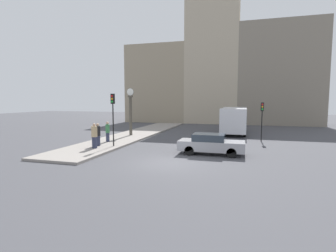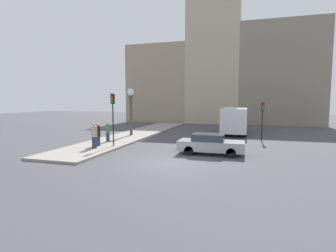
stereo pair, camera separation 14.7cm
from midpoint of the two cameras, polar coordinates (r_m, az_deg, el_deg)
name	(u,v)px [view 2 (the right image)]	position (r m, az deg, el deg)	size (l,w,h in m)	color
ground_plane	(168,163)	(15.40, 0.31, -8.04)	(120.00, 120.00, 0.00)	#47474C
sidewalk_corner	(137,134)	(27.86, -6.60, -1.75)	(3.91, 26.03, 0.16)	gray
building_row	(222,73)	(42.70, 11.72, 11.21)	(29.95, 5.00, 19.30)	gray
sedan_car	(210,144)	(17.89, 9.46, -3.88)	(4.38, 1.70, 1.39)	#9E9EA3
bus_distant	(235,119)	(29.56, 14.48, 1.51)	(2.55, 7.74, 2.82)	silver
traffic_light_near	(113,109)	(20.17, -11.72, 3.67)	(0.26, 0.24, 3.97)	black
traffic_light_far	(262,113)	(24.50, 20.03, 2.58)	(0.26, 0.24, 3.45)	black
street_clock	(131,112)	(26.38, -7.92, 3.04)	(0.77, 0.39, 4.68)	#4C473D
pedestrian_tan_coat	(94,136)	(19.78, -15.55, -2.07)	(0.42, 0.42, 1.82)	#2D334C
pedestrian_green_hoodie	(108,131)	(22.60, -12.80, -1.17)	(0.34, 0.34, 1.70)	#2D334C
pedestrian_black_jacket	(98,135)	(20.77, -14.85, -1.81)	(0.41, 0.41, 1.74)	#2D334C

